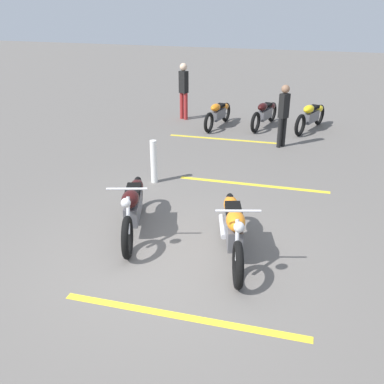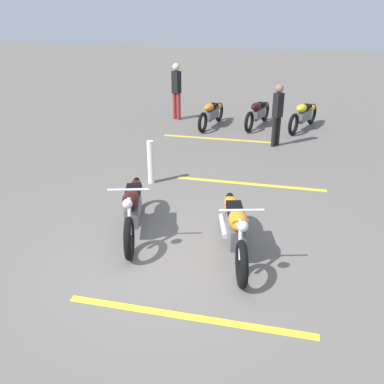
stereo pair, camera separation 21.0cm
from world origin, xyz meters
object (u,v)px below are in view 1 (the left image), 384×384
Objects in this scene: motorcycle_row_left at (265,113)px; motorcycle_row_far_left at (311,116)px; bystander_near_row at (283,113)px; bollard_post at (154,162)px; motorcycle_row_center at (219,113)px; motorcycle_bright_foreground at (233,227)px; bystander_secondary at (184,88)px; motorcycle_dark_foreground at (133,206)px.

motorcycle_row_far_left is at bearing 104.02° from motorcycle_row_left.
bollard_post is (-3.29, 2.32, -0.45)m from bystander_near_row.
motorcycle_row_left is 1.03× the size of motorcycle_row_center.
motorcycle_row_far_left is 2.79m from motorcycle_row_center.
motorcycle_bright_foreground reaches higher than motorcycle_row_left.
motorcycle_row_left is 1.14× the size of bystander_secondary.
bystander_near_row is at bearing 162.20° from motorcycle_bright_foreground.
motorcycle_bright_foreground is at bearing 64.96° from motorcycle_dark_foreground.
motorcycle_bright_foreground reaches higher than bollard_post.
motorcycle_bright_foreground is 7.32m from motorcycle_row_center.
motorcycle_row_left is (7.23, -1.14, -0.04)m from motorcycle_dark_foreground.
motorcycle_row_left is at bearing 153.05° from motorcycle_dark_foreground.
motorcycle_row_far_left is at bearing 157.46° from motorcycle_bright_foreground.
motorcycle_row_far_left reaches higher than motorcycle_row_left.
motorcycle_bright_foreground is 8.26m from bystander_secondary.
motorcycle_bright_foreground is at bearing 16.73° from motorcycle_row_left.
motorcycle_row_far_left is at bearing 142.94° from motorcycle_dark_foreground.
motorcycle_bright_foreground is 7.48m from motorcycle_row_left.
bystander_secondary is at bearing -80.22° from motorcycle_row_left.
bystander_near_row is at bearing 63.02° from motorcycle_row_center.
motorcycle_dark_foreground is at bearing 106.37° from bystander_near_row.
motorcycle_bright_foreground is 1.06× the size of motorcycle_row_left.
motorcycle_dark_foreground is at bearing -0.18° from motorcycle_row_far_left.
bystander_secondary is (1.97, 3.40, 0.08)m from bystander_near_row.
bystander_secondary reaches higher than motorcycle_bright_foreground.
motorcycle_bright_foreground is 1.09× the size of motorcycle_row_center.
motorcycle_row_center is at bearing 179.05° from motorcycle_bright_foreground.
motorcycle_bright_foreground is 3.20m from bollard_post.
bystander_secondary reaches higher than motorcycle_row_far_left.
bollard_post is at bearing 174.54° from motorcycle_dark_foreground.
motorcycle_row_far_left is at bearing 107.43° from motorcycle_row_center.
motorcycle_row_far_left is (7.29, -2.52, -0.03)m from motorcycle_dark_foreground.
motorcycle_row_far_left is 4.09m from bystander_secondary.
motorcycle_row_left is at bearing -68.97° from motorcycle_row_far_left.
motorcycle_bright_foreground is at bearing 13.21° from motorcycle_row_far_left.
bystander_near_row reaches higher than motorcycle_row_left.
motorcycle_row_left reaches higher than motorcycle_row_center.
motorcycle_dark_foreground is 1.06× the size of motorcycle_row_left.
motorcycle_bright_foreground is 7.54m from motorcycle_row_far_left.
motorcycle_dark_foreground is 6.83m from motorcycle_row_center.
motorcycle_dark_foreground is at bearing -167.47° from bollard_post.
motorcycle_dark_foreground is 1.20× the size of bystander_secondary.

